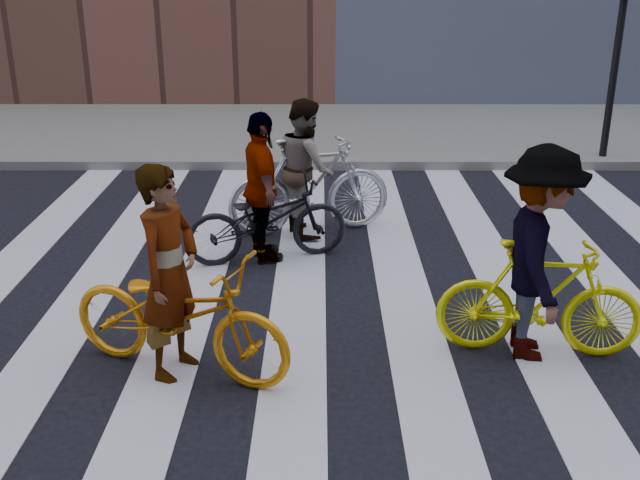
{
  "coord_description": "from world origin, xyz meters",
  "views": [
    {
      "loc": [
        -0.32,
        -6.81,
        3.31
      ],
      "look_at": [
        -0.33,
        0.3,
        0.59
      ],
      "focal_mm": 42.0,
      "sensor_mm": 36.0,
      "label": 1
    }
  ],
  "objects_px": {
    "rider_mid": "(306,168)",
    "traffic_signal": "(623,25)",
    "rider_rear": "(262,188)",
    "bike_silver_mid": "(310,186)",
    "rider_left": "(169,273)",
    "rider_right": "(539,255)",
    "bike_yellow_right": "(540,299)",
    "bike_dark_rear": "(267,220)",
    "bike_yellow_left": "(179,314)"
  },
  "relations": [
    {
      "from": "rider_left",
      "to": "bike_silver_mid",
      "type": "bearing_deg",
      "value": 4.01
    },
    {
      "from": "traffic_signal",
      "to": "rider_left",
      "type": "relative_size",
      "value": 1.84
    },
    {
      "from": "bike_yellow_right",
      "to": "rider_right",
      "type": "bearing_deg",
      "value": 97.18
    },
    {
      "from": "bike_dark_rear",
      "to": "rider_left",
      "type": "bearing_deg",
      "value": 149.49
    },
    {
      "from": "bike_dark_rear",
      "to": "rider_rear",
      "type": "bearing_deg",
      "value": 73.31
    },
    {
      "from": "rider_right",
      "to": "bike_yellow_right",
      "type": "bearing_deg",
      "value": -82.82
    },
    {
      "from": "rider_mid",
      "to": "traffic_signal",
      "type": "bearing_deg",
      "value": -71.66
    },
    {
      "from": "bike_dark_rear",
      "to": "traffic_signal",
      "type": "bearing_deg",
      "value": -69.01
    },
    {
      "from": "bike_silver_mid",
      "to": "rider_right",
      "type": "bearing_deg",
      "value": -162.08
    },
    {
      "from": "bike_silver_mid",
      "to": "rider_rear",
      "type": "height_order",
      "value": "rider_rear"
    },
    {
      "from": "rider_left",
      "to": "bike_dark_rear",
      "type": "bearing_deg",
      "value": 7.96
    },
    {
      "from": "bike_yellow_left",
      "to": "bike_silver_mid",
      "type": "distance_m",
      "value": 3.54
    },
    {
      "from": "traffic_signal",
      "to": "rider_mid",
      "type": "distance_m",
      "value": 6.04
    },
    {
      "from": "bike_yellow_right",
      "to": "bike_dark_rear",
      "type": "bearing_deg",
      "value": 56.28
    },
    {
      "from": "rider_mid",
      "to": "rider_left",
      "type": "bearing_deg",
      "value": 148.11
    },
    {
      "from": "bike_yellow_left",
      "to": "rider_right",
      "type": "relative_size",
      "value": 1.08
    },
    {
      "from": "bike_silver_mid",
      "to": "rider_right",
      "type": "height_order",
      "value": "rider_right"
    },
    {
      "from": "bike_silver_mid",
      "to": "rider_left",
      "type": "xyz_separation_m",
      "value": [
        -1.08,
        -3.38,
        0.29
      ]
    },
    {
      "from": "rider_mid",
      "to": "rider_right",
      "type": "relative_size",
      "value": 0.91
    },
    {
      "from": "traffic_signal",
      "to": "bike_dark_rear",
      "type": "distance_m",
      "value": 6.98
    },
    {
      "from": "rider_mid",
      "to": "rider_rear",
      "type": "distance_m",
      "value": 1.02
    },
    {
      "from": "bike_yellow_left",
      "to": "bike_yellow_right",
      "type": "distance_m",
      "value": 3.08
    },
    {
      "from": "rider_right",
      "to": "rider_rear",
      "type": "relative_size",
      "value": 1.09
    },
    {
      "from": "rider_left",
      "to": "traffic_signal",
      "type": "bearing_deg",
      "value": -20.24
    },
    {
      "from": "bike_dark_rear",
      "to": "bike_yellow_left",
      "type": "bearing_deg",
      "value": 150.59
    },
    {
      "from": "bike_dark_rear",
      "to": "rider_rear",
      "type": "distance_m",
      "value": 0.38
    },
    {
      "from": "traffic_signal",
      "to": "rider_left",
      "type": "height_order",
      "value": "traffic_signal"
    },
    {
      "from": "rider_rear",
      "to": "bike_dark_rear",
      "type": "bearing_deg",
      "value": -106.69
    },
    {
      "from": "bike_yellow_right",
      "to": "rider_right",
      "type": "relative_size",
      "value": 0.94
    },
    {
      "from": "bike_yellow_left",
      "to": "rider_mid",
      "type": "xyz_separation_m",
      "value": [
        0.98,
        3.38,
        0.32
      ]
    },
    {
      "from": "rider_right",
      "to": "bike_silver_mid",
      "type": "bearing_deg",
      "value": 39.98
    },
    {
      "from": "rider_mid",
      "to": "bike_yellow_left",
      "type": "bearing_deg",
      "value": 148.89
    },
    {
      "from": "traffic_signal",
      "to": "rider_rear",
      "type": "height_order",
      "value": "traffic_signal"
    },
    {
      "from": "bike_dark_rear",
      "to": "rider_right",
      "type": "xyz_separation_m",
      "value": [
        2.45,
        -2.17,
        0.45
      ]
    },
    {
      "from": "traffic_signal",
      "to": "bike_yellow_left",
      "type": "xyz_separation_m",
      "value": [
        -5.9,
        -6.6,
        -1.75
      ]
    },
    {
      "from": "bike_yellow_left",
      "to": "rider_rear",
      "type": "distance_m",
      "value": 2.55
    },
    {
      "from": "bike_yellow_left",
      "to": "rider_right",
      "type": "xyz_separation_m",
      "value": [
        3.01,
        0.31,
        0.41
      ]
    },
    {
      "from": "rider_left",
      "to": "rider_mid",
      "type": "xyz_separation_m",
      "value": [
        1.03,
        3.38,
        -0.05
      ]
    },
    {
      "from": "rider_rear",
      "to": "bike_silver_mid",
      "type": "bearing_deg",
      "value": -46.81
    },
    {
      "from": "bike_yellow_right",
      "to": "rider_rear",
      "type": "height_order",
      "value": "rider_rear"
    },
    {
      "from": "bike_yellow_left",
      "to": "bike_dark_rear",
      "type": "bearing_deg",
      "value": 9.05
    },
    {
      "from": "traffic_signal",
      "to": "rider_rear",
      "type": "xyz_separation_m",
      "value": [
        -5.39,
        -4.12,
        -1.42
      ]
    },
    {
      "from": "rider_rear",
      "to": "traffic_signal",
      "type": "bearing_deg",
      "value": -69.27
    },
    {
      "from": "bike_silver_mid",
      "to": "rider_mid",
      "type": "distance_m",
      "value": 0.24
    },
    {
      "from": "bike_dark_rear",
      "to": "rider_rear",
      "type": "xyz_separation_m",
      "value": [
        -0.05,
        0.0,
        0.37
      ]
    },
    {
      "from": "rider_left",
      "to": "rider_mid",
      "type": "distance_m",
      "value": 3.54
    },
    {
      "from": "bike_yellow_right",
      "to": "rider_left",
      "type": "bearing_deg",
      "value": 102.84
    },
    {
      "from": "bike_silver_mid",
      "to": "rider_left",
      "type": "bearing_deg",
      "value": 147.34
    },
    {
      "from": "bike_silver_mid",
      "to": "rider_rear",
      "type": "bearing_deg",
      "value": 134.98
    },
    {
      "from": "rider_rear",
      "to": "bike_yellow_right",
      "type": "bearing_deg",
      "value": -147.03
    }
  ]
}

